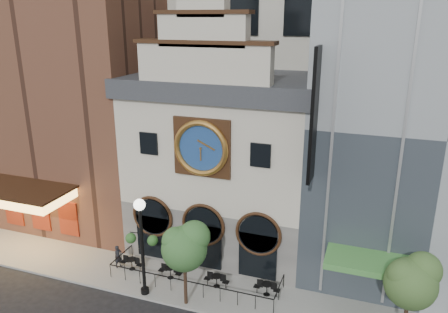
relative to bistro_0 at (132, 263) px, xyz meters
name	(u,v)px	position (x,y,z in m)	size (l,w,h in m)	color
ground	(178,308)	(4.51, -2.45, -0.61)	(120.00, 120.00, 0.00)	black
sidewalk	(196,283)	(4.51, 0.05, -0.54)	(44.00, 5.00, 0.15)	gray
clock_building	(224,158)	(4.51, 5.38, 6.07)	(12.60, 8.78, 18.65)	#605E5B
theater_building	(78,61)	(-8.49, 7.51, 11.99)	(14.00, 15.60, 25.00)	brown
retail_building	(435,116)	(17.50, 7.54, 9.53)	(14.00, 14.40, 20.00)	gray
cafe_railing	(195,276)	(4.51, 0.05, -0.01)	(10.60, 2.60, 0.90)	black
bistro_0	(132,263)	(0.00, 0.00, 0.00)	(1.58, 0.68, 0.90)	black
bistro_1	(170,272)	(2.83, -0.06, 0.00)	(1.58, 0.68, 0.90)	black
bistro_2	(217,280)	(5.92, 0.07, 0.00)	(1.58, 0.68, 0.90)	black
bistro_3	(267,288)	(9.02, 0.29, 0.00)	(1.58, 0.68, 0.90)	black
pedestrian	(118,256)	(-0.98, -0.04, 0.31)	(0.56, 0.37, 1.54)	black
lamppost	(141,237)	(2.10, -2.01, 3.32)	(1.95, 0.80, 6.12)	black
tree_left	(185,245)	(4.86, -2.01, 3.31)	(2.67, 2.57, 5.15)	#382619
tree_right	(412,279)	(16.55, -1.29, 3.27)	(2.65, 2.55, 5.10)	#382619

